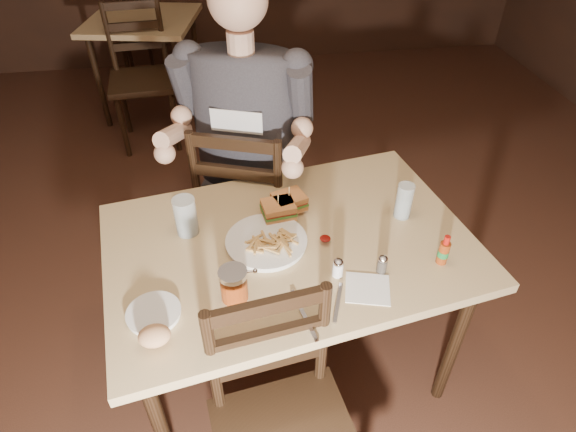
{
  "coord_description": "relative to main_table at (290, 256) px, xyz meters",
  "views": [
    {
      "loc": [
        -0.11,
        -1.48,
        1.96
      ],
      "look_at": [
        0.09,
        -0.15,
        0.85
      ],
      "focal_mm": 30.0,
      "sensor_mm": 36.0,
      "label": 1
    }
  ],
  "objects": [
    {
      "name": "room_shell",
      "position": [
        -0.09,
        0.2,
        0.7
      ],
      "size": [
        7.0,
        7.0,
        7.0
      ],
      "color": "#311A12",
      "rests_on": "ground"
    },
    {
      "name": "main_table",
      "position": [
        0.0,
        0.0,
        0.0
      ],
      "size": [
        1.44,
        1.08,
        0.77
      ],
      "rotation": [
        0.0,
        0.0,
        0.17
      ],
      "color": "tan",
      "rests_on": "ground"
    },
    {
      "name": "bg_table",
      "position": [
        -0.75,
        2.7,
        -0.02
      ],
      "size": [
        0.94,
        0.94,
        0.77
      ],
      "rotation": [
        0.0,
        0.0,
        -0.2
      ],
      "color": "tan",
      "rests_on": "ground"
    },
    {
      "name": "chair_far",
      "position": [
        -0.1,
        0.61,
        -0.2
      ],
      "size": [
        0.6,
        0.62,
        0.98
      ],
      "primitive_type": null,
      "rotation": [
        0.0,
        0.0,
        2.79
      ],
      "color": "black",
      "rests_on": "ground"
    },
    {
      "name": "bg_chair_far",
      "position": [
        -0.75,
        3.25,
        -0.25
      ],
      "size": [
        0.57,
        0.59,
        0.9
      ],
      "primitive_type": null,
      "rotation": [
        0.0,
        0.0,
        2.71
      ],
      "color": "black",
      "rests_on": "ground"
    },
    {
      "name": "bg_chair_near",
      "position": [
        -0.75,
        2.15,
        -0.2
      ],
      "size": [
        0.49,
        0.54,
        0.99
      ],
      "primitive_type": null,
      "rotation": [
        0.0,
        0.0,
        0.08
      ],
      "color": "black",
      "rests_on": "ground"
    },
    {
      "name": "diner",
      "position": [
        -0.12,
        0.56,
        0.34
      ],
      "size": [
        0.74,
        0.66,
        1.06
      ],
      "primitive_type": null,
      "rotation": [
        0.0,
        0.0,
        -0.35
      ],
      "color": "#333238",
      "rests_on": "chair_far"
    },
    {
      "name": "dinner_plate",
      "position": [
        -0.09,
        -0.0,
        0.08
      ],
      "size": [
        0.33,
        0.33,
        0.02
      ],
      "primitive_type": "cylinder",
      "rotation": [
        0.0,
        0.0,
        0.17
      ],
      "color": "white",
      "rests_on": "main_table"
    },
    {
      "name": "sandwich_left",
      "position": [
        0.02,
        0.18,
        0.14
      ],
      "size": [
        0.14,
        0.13,
        0.1
      ],
      "primitive_type": null,
      "rotation": [
        0.0,
        0.0,
        0.32
      ],
      "color": "#DE914D",
      "rests_on": "dinner_plate"
    },
    {
      "name": "sandwich_right",
      "position": [
        -0.02,
        0.13,
        0.14
      ],
      "size": [
        0.13,
        0.11,
        0.1
      ],
      "primitive_type": null,
      "rotation": [
        0.0,
        0.0,
        0.13
      ],
      "color": "#DE914D",
      "rests_on": "dinner_plate"
    },
    {
      "name": "fries_pile",
      "position": [
        -0.07,
        -0.03,
        0.11
      ],
      "size": [
        0.25,
        0.19,
        0.04
      ],
      "primitive_type": null,
      "rotation": [
        0.0,
        0.0,
        0.17
      ],
      "color": "tan",
      "rests_on": "dinner_plate"
    },
    {
      "name": "ketchup_dollop",
      "position": [
        0.12,
        -0.03,
        0.09
      ],
      "size": [
        0.05,
        0.05,
        0.01
      ],
      "primitive_type": "ellipsoid",
      "rotation": [
        0.0,
        0.0,
        0.17
      ],
      "color": "maroon",
      "rests_on": "dinner_plate"
    },
    {
      "name": "glass_left",
      "position": [
        -0.37,
        0.11,
        0.15
      ],
      "size": [
        0.09,
        0.09,
        0.15
      ],
      "primitive_type": "cylinder",
      "rotation": [
        0.0,
        0.0,
        0.17
      ],
      "color": "silver",
      "rests_on": "main_table"
    },
    {
      "name": "glass_right",
      "position": [
        0.45,
        0.08,
        0.14
      ],
      "size": [
        0.07,
        0.07,
        0.14
      ],
      "primitive_type": "cylinder",
      "rotation": [
        0.0,
        0.0,
        0.17
      ],
      "color": "silver",
      "rests_on": "main_table"
    },
    {
      "name": "hot_sauce",
      "position": [
        0.5,
        -0.18,
        0.13
      ],
      "size": [
        0.04,
        0.04,
        0.12
      ],
      "primitive_type": null,
      "rotation": [
        0.0,
        0.0,
        0.17
      ],
      "color": "maroon",
      "rests_on": "main_table"
    },
    {
      "name": "salt_shaker",
      "position": [
        0.13,
        -0.19,
        0.11
      ],
      "size": [
        0.04,
        0.04,
        0.07
      ],
      "primitive_type": null,
      "rotation": [
        0.0,
        0.0,
        0.17
      ],
      "color": "white",
      "rests_on": "main_table"
    },
    {
      "name": "pepper_shaker",
      "position": [
        0.28,
        -0.19,
        0.1
      ],
      "size": [
        0.04,
        0.04,
        0.06
      ],
      "primitive_type": null,
      "rotation": [
        0.0,
        0.0,
        0.17
      ],
      "color": "#38332D",
      "rests_on": "main_table"
    },
    {
      "name": "syrup_dispenser",
      "position": [
        -0.22,
        -0.23,
        0.13
      ],
      "size": [
        0.11,
        0.11,
        0.12
      ],
      "primitive_type": null,
      "rotation": [
        0.0,
        0.0,
        0.17
      ],
      "color": "maroon",
      "rests_on": "main_table"
    },
    {
      "name": "napkin",
      "position": [
        0.22,
        -0.26,
        0.07
      ],
      "size": [
        0.17,
        0.17,
        0.0
      ],
      "primitive_type": "cube",
      "rotation": [
        0.0,
        0.0,
        -0.27
      ],
      "color": "white",
      "rests_on": "main_table"
    },
    {
      "name": "knife",
      "position": [
        -0.01,
        -0.34,
        0.08
      ],
      "size": [
        0.05,
        0.21,
        0.01
      ],
      "primitive_type": "cube",
      "rotation": [
        0.0,
        0.0,
        0.2
      ],
      "color": "silver",
      "rests_on": "napkin"
    },
    {
      "name": "fork",
      "position": [
        0.11,
        -0.31,
        0.08
      ],
      "size": [
        0.07,
        0.16,
        0.01
      ],
      "primitive_type": "cube",
      "rotation": [
        0.0,
        0.0,
        -0.36
      ],
      "color": "silver",
      "rests_on": "napkin"
    },
    {
      "name": "side_plate",
      "position": [
        -0.47,
        -0.27,
        0.08
      ],
      "size": [
        0.19,
        0.19,
        0.01
      ],
      "primitive_type": "cylinder",
      "rotation": [
        0.0,
        0.0,
        0.17
      ],
      "color": "white",
      "rests_on": "main_table"
    },
    {
      "name": "bread_roll",
      "position": [
        -0.46,
        -0.38,
        0.11
      ],
      "size": [
        0.11,
        0.09,
        0.06
      ],
      "primitive_type": "ellipsoid",
      "rotation": [
        0.0,
        0.0,
        0.17
      ],
      "color": "tan",
      "rests_on": "side_plate"
    }
  ]
}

